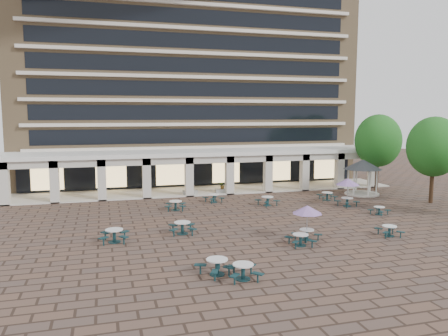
{
  "coord_description": "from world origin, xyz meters",
  "views": [
    {
      "loc": [
        -10.32,
        -30.27,
        8.15
      ],
      "look_at": [
        -1.08,
        3.0,
        3.93
      ],
      "focal_mm": 35.0,
      "sensor_mm": 36.0,
      "label": 1
    }
  ],
  "objects_px": {
    "picnic_table_0": "(217,265)",
    "planter_right": "(222,189)",
    "picnic_table_1": "(243,270)",
    "gazebo": "(363,168)",
    "planter_left": "(190,191)",
    "picnic_table_2": "(301,239)"
  },
  "relations": [
    {
      "from": "planter_right",
      "to": "picnic_table_0",
      "type": "bearing_deg",
      "value": -106.0
    },
    {
      "from": "gazebo",
      "to": "planter_right",
      "type": "height_order",
      "value": "gazebo"
    },
    {
      "from": "picnic_table_0",
      "to": "picnic_table_1",
      "type": "height_order",
      "value": "picnic_table_0"
    },
    {
      "from": "planter_right",
      "to": "gazebo",
      "type": "bearing_deg",
      "value": -17.81
    },
    {
      "from": "picnic_table_2",
      "to": "picnic_table_1",
      "type": "bearing_deg",
      "value": -136.68
    },
    {
      "from": "picnic_table_0",
      "to": "gazebo",
      "type": "bearing_deg",
      "value": 18.84
    },
    {
      "from": "gazebo",
      "to": "planter_right",
      "type": "distance_m",
      "value": 14.51
    },
    {
      "from": "picnic_table_2",
      "to": "gazebo",
      "type": "relative_size",
      "value": 0.45
    },
    {
      "from": "picnic_table_0",
      "to": "picnic_table_2",
      "type": "distance_m",
      "value": 7.17
    },
    {
      "from": "planter_left",
      "to": "planter_right",
      "type": "distance_m",
      "value": 3.42
    },
    {
      "from": "picnic_table_1",
      "to": "planter_left",
      "type": "distance_m",
      "value": 23.36
    },
    {
      "from": "picnic_table_1",
      "to": "planter_left",
      "type": "relative_size",
      "value": 1.23
    },
    {
      "from": "picnic_table_2",
      "to": "planter_left",
      "type": "height_order",
      "value": "planter_left"
    },
    {
      "from": "picnic_table_1",
      "to": "planter_left",
      "type": "xyz_separation_m",
      "value": [
        1.9,
        23.29,
        -0.04
      ]
    },
    {
      "from": "picnic_table_1",
      "to": "picnic_table_2",
      "type": "xyz_separation_m",
      "value": [
        5.21,
        4.4,
        -0.03
      ]
    },
    {
      "from": "picnic_table_2",
      "to": "planter_left",
      "type": "xyz_separation_m",
      "value": [
        -3.31,
        18.88,
        -0.01
      ]
    },
    {
      "from": "gazebo",
      "to": "picnic_table_2",
      "type": "bearing_deg",
      "value": -133.52
    },
    {
      "from": "picnic_table_0",
      "to": "planter_right",
      "type": "xyz_separation_m",
      "value": [
        6.4,
        22.32,
        0.0
      ]
    },
    {
      "from": "picnic_table_0",
      "to": "planter_left",
      "type": "distance_m",
      "value": 22.52
    },
    {
      "from": "picnic_table_1",
      "to": "gazebo",
      "type": "height_order",
      "value": "gazebo"
    },
    {
      "from": "picnic_table_2",
      "to": "planter_left",
      "type": "relative_size",
      "value": 1.16
    },
    {
      "from": "picnic_table_1",
      "to": "picnic_table_2",
      "type": "height_order",
      "value": "picnic_table_1"
    }
  ]
}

